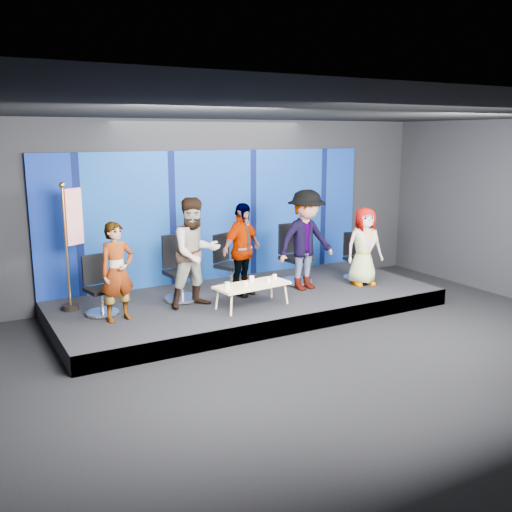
% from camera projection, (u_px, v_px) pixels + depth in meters
% --- Properties ---
extents(ground, '(10.00, 10.00, 0.00)m').
position_uv_depth(ground, '(328.00, 355.00, 8.46)').
color(ground, black).
rests_on(ground, ground).
extents(room_walls, '(10.02, 8.02, 3.51)m').
position_uv_depth(room_walls, '(332.00, 191.00, 7.95)').
color(room_walls, black).
rests_on(room_walls, ground).
extents(riser, '(7.00, 3.00, 0.30)m').
position_uv_depth(riser, '(248.00, 303.00, 10.57)').
color(riser, black).
rests_on(riser, ground).
extents(backdrop, '(7.00, 0.08, 2.60)m').
position_uv_depth(backdrop, '(214.00, 216.00, 11.50)').
color(backdrop, navy).
rests_on(backdrop, riser).
extents(chair_a, '(0.65, 0.65, 0.98)m').
position_uv_depth(chair_a, '(100.00, 295.00, 9.36)').
color(chair_a, silver).
rests_on(chair_a, riser).
extents(panelist_a, '(0.64, 0.49, 1.59)m').
position_uv_depth(panelist_a, '(117.00, 272.00, 8.95)').
color(panelist_a, black).
rests_on(panelist_a, riser).
extents(chair_b, '(0.70, 0.70, 1.16)m').
position_uv_depth(chair_b, '(180.00, 279.00, 10.17)').
color(chair_b, silver).
rests_on(chair_b, riser).
extents(panelist_b, '(0.96, 0.78, 1.88)m').
position_uv_depth(panelist_b, '(195.00, 253.00, 9.66)').
color(panelist_b, black).
rests_on(panelist_b, riser).
extents(chair_c, '(0.79, 0.79, 1.05)m').
position_uv_depth(chair_c, '(229.00, 271.00, 10.91)').
color(chair_c, silver).
rests_on(chair_c, riser).
extents(panelist_c, '(1.08, 0.79, 1.71)m').
position_uv_depth(panelist_c, '(242.00, 249.00, 10.38)').
color(panelist_c, black).
rests_on(panelist_c, riser).
extents(chair_d, '(0.72, 0.72, 1.18)m').
position_uv_depth(chair_d, '(295.00, 264.00, 11.35)').
color(chair_d, silver).
rests_on(chair_d, riser).
extents(panelist_d, '(1.29, 0.81, 1.90)m').
position_uv_depth(panelist_d, '(306.00, 240.00, 10.76)').
color(panelist_d, black).
rests_on(panelist_d, riser).
extents(chair_e, '(0.62, 0.62, 0.94)m').
position_uv_depth(chair_e, '(355.00, 264.00, 11.69)').
color(chair_e, silver).
rests_on(chair_e, riser).
extents(panelist_e, '(0.83, 0.62, 1.53)m').
position_uv_depth(panelist_e, '(364.00, 247.00, 11.12)').
color(panelist_e, black).
rests_on(panelist_e, riser).
extents(coffee_table, '(1.36, 0.70, 0.40)m').
position_uv_depth(coffee_table, '(252.00, 286.00, 9.75)').
color(coffee_table, tan).
rests_on(coffee_table, riser).
extents(mug_a, '(0.09, 0.09, 0.10)m').
position_uv_depth(mug_a, '(227.00, 285.00, 9.47)').
color(mug_a, silver).
rests_on(mug_a, coffee_table).
extents(mug_b, '(0.08, 0.08, 0.09)m').
position_uv_depth(mug_b, '(246.00, 284.00, 9.56)').
color(mug_b, silver).
rests_on(mug_b, coffee_table).
extents(mug_c, '(0.08, 0.08, 0.10)m').
position_uv_depth(mug_c, '(252.00, 279.00, 9.90)').
color(mug_c, silver).
rests_on(mug_c, coffee_table).
extents(mug_d, '(0.07, 0.07, 0.08)m').
position_uv_depth(mug_d, '(268.00, 279.00, 9.89)').
color(mug_d, silver).
rests_on(mug_d, coffee_table).
extents(mug_e, '(0.07, 0.07, 0.09)m').
position_uv_depth(mug_e, '(275.00, 277.00, 10.05)').
color(mug_e, silver).
rests_on(mug_e, coffee_table).
extents(flag_stand, '(0.47, 0.33, 2.16)m').
position_uv_depth(flag_stand, '(72.00, 242.00, 9.50)').
color(flag_stand, black).
rests_on(flag_stand, riser).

